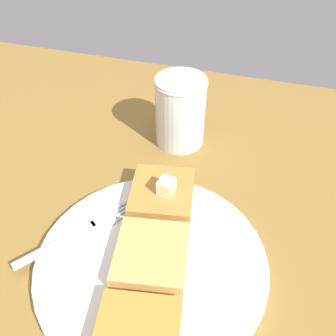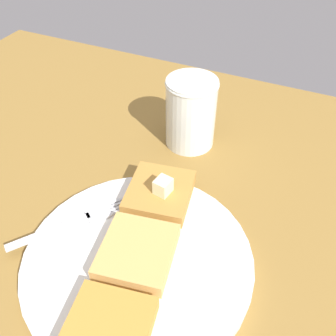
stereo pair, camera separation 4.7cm
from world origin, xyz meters
The scene contains 8 objects.
table_surface centered at (0.00, 0.00, 1.40)cm, with size 94.20×94.20×2.80cm, color olive.
plate centered at (-1.33, 9.32, 3.52)cm, with size 25.60×25.60×1.27cm.
toast_slice_left centered at (-10.35, 7.75, 5.00)cm, with size 8.35×7.72×1.88cm, color #B17E37.
toast_slice_middle centered at (-1.33, 9.32, 5.00)cm, with size 8.35×7.72×1.88cm, color tan.
toast_slice_right centered at (7.69, 10.89, 5.00)cm, with size 8.35×7.72×1.88cm, color #BA8433.
butter_pat_primary centered at (-9.88, 8.45, 6.94)cm, with size 2.00×1.80×2.00cm, color beige.
fork centered at (-2.78, 0.71, 4.24)cm, with size 13.68×10.72×0.36cm.
syrup_jar centered at (-24.14, 6.32, 7.61)cm, with size 7.58×7.58×10.65cm.
Camera 2 is at (18.90, 22.15, 39.40)cm, focal length 40.00 mm.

